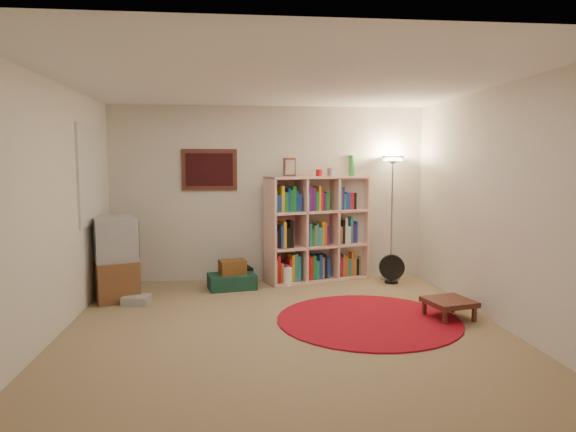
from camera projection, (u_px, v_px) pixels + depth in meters
name	position (u px, v px, depth m)	size (l,w,h in m)	color
room	(279.00, 206.00, 5.22)	(4.54, 4.54, 2.54)	#927855
bookshelf	(316.00, 230.00, 7.39)	(1.57, 0.87, 1.81)	beige
floor_lamp	(393.00, 177.00, 7.37)	(0.41, 0.41, 1.80)	#9E9DA1
floor_fan	(392.00, 269.00, 7.23)	(0.36, 0.22, 0.41)	black
tv_stand	(115.00, 259.00, 6.41)	(0.71, 0.83, 1.03)	brown
dvd_box	(137.00, 300.00, 6.18)	(0.34, 0.30, 0.10)	#A1A1A6
suitcase	(232.00, 281.00, 6.93)	(0.69, 0.51, 0.20)	#14382B
wicker_basket	(232.00, 267.00, 6.91)	(0.39, 0.32, 0.19)	brown
duffel_bag	(239.00, 275.00, 7.23)	(0.40, 0.36, 0.23)	black
paper_towel	(288.00, 277.00, 7.10)	(0.15, 0.15, 0.25)	white
red_rug	(368.00, 320.00, 5.55)	(1.98, 1.98, 0.02)	maroon
side_table	(449.00, 303.00, 5.60)	(0.56, 0.56, 0.21)	#452018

